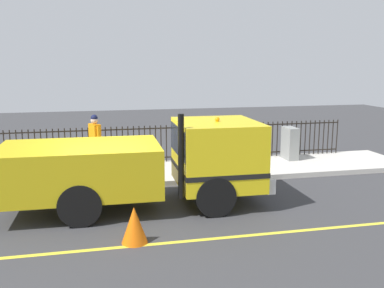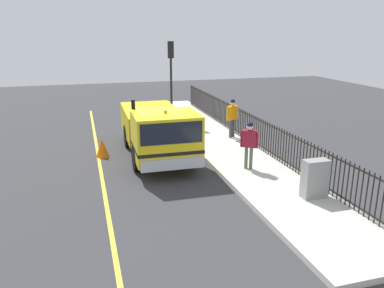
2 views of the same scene
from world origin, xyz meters
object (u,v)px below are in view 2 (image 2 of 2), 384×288
Objects in this scene: utility_cabinet at (315,179)px; traffic_cone at (102,148)px; work_truck at (158,129)px; pedestrian_distant at (232,114)px; worker_standing at (249,140)px; traffic_light_near at (171,65)px.

traffic_cone is at bearing 133.28° from utility_cabinet.
work_truck is 2.39m from traffic_cone.
traffic_cone is (-5.81, -0.73, -0.86)m from pedestrian_distant.
traffic_cone is at bearing -16.87° from pedestrian_distant.
traffic_cone is (-5.67, 6.03, -0.36)m from utility_cabinet.
worker_standing is 0.96× the size of pedestrian_distant.
traffic_light_near is (-1.86, 4.05, 1.87)m from pedestrian_distant.
traffic_cone is at bearing 56.13° from traffic_light_near.
traffic_cone is (-3.96, -4.79, -2.73)m from traffic_light_near.
work_truck is 8.61× the size of traffic_cone.
traffic_light_near is 5.55× the size of traffic_cone.
pedestrian_distant is 4.84m from traffic_light_near.
utility_cabinet is (0.84, -2.74, -0.46)m from worker_standing.
utility_cabinet reaches higher than traffic_cone.
traffic_cone is (-2.13, 0.72, -0.81)m from work_truck.
traffic_light_near is at bearing 99.03° from utility_cabinet.
work_truck reaches higher than utility_cabinet.
pedestrian_distant is 6.78m from utility_cabinet.
utility_cabinet is at bearing 141.00° from worker_standing.
traffic_light_near is at bearing -89.46° from pedestrian_distant.
pedestrian_distant is at bearing 88.83° from utility_cabinet.
worker_standing reaches higher than utility_cabinet.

